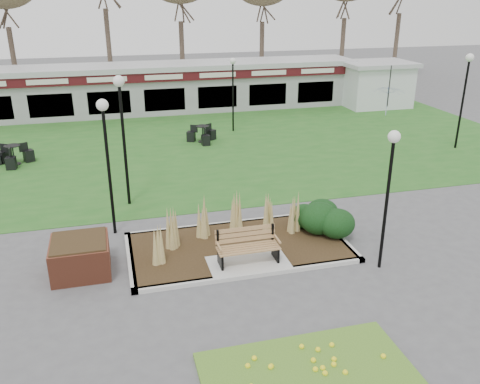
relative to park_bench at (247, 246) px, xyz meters
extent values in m
plane|color=#515154|center=(0.00, -0.25, -0.59)|extent=(100.00, 100.00, 0.00)
cube|color=#215E1D|center=(0.00, 11.75, -0.58)|extent=(34.00, 16.00, 0.02)
cube|color=#2E2112|center=(0.00, 0.95, -0.53)|extent=(6.22, 3.22, 0.12)
cube|color=#B7B7B2|center=(0.00, -0.66, -0.53)|extent=(6.40, 0.18, 0.12)
cube|color=#B7B7B2|center=(0.00, 2.56, -0.53)|extent=(6.40, 0.18, 0.12)
cube|color=#B7B7B2|center=(-3.11, 0.95, -0.53)|extent=(0.18, 3.40, 0.12)
cube|color=#B7B7B2|center=(3.11, 0.95, -0.53)|extent=(0.18, 3.40, 0.12)
cube|color=#B7B7B2|center=(0.00, -0.10, -0.52)|extent=(2.20, 1.20, 0.13)
cone|color=tan|center=(-1.90, 1.35, 0.11)|extent=(0.36, 0.36, 1.15)
cone|color=tan|center=(-0.90, 1.75, 0.11)|extent=(0.36, 0.36, 1.15)
cone|color=tan|center=(0.20, 1.95, 0.11)|extent=(0.36, 0.36, 1.15)
cone|color=tan|center=(1.10, 1.75, 0.11)|extent=(0.36, 0.36, 1.15)
cone|color=tan|center=(1.90, 1.35, 0.11)|extent=(0.36, 0.36, 1.15)
cone|color=tan|center=(-2.40, 0.55, 0.11)|extent=(0.36, 0.36, 1.15)
ellipsoid|color=black|center=(2.60, 1.15, 0.00)|extent=(1.21, 1.10, 0.99)
ellipsoid|color=black|center=(3.00, 0.75, -0.04)|extent=(1.10, 1.00, 0.90)
ellipsoid|color=black|center=(2.90, 1.65, -0.06)|extent=(1.06, 0.96, 0.86)
ellipsoid|color=black|center=(2.30, 1.65, -0.11)|extent=(0.92, 0.84, 0.76)
cube|color=olive|center=(0.00, -0.10, -0.03)|extent=(1.70, 0.57, 0.04)
cube|color=olive|center=(0.00, 0.21, 0.25)|extent=(1.70, 0.13, 0.44)
cube|color=black|center=(-0.78, -0.10, -0.25)|extent=(0.06, 0.55, 0.42)
cube|color=black|center=(0.78, -0.10, -0.25)|extent=(0.06, 0.55, 0.42)
cube|color=black|center=(-0.78, 0.20, 0.22)|extent=(0.06, 0.06, 0.50)
cube|color=black|center=(0.78, 0.20, 0.22)|extent=(0.06, 0.06, 0.50)
cube|color=olive|center=(-0.82, -0.12, 0.15)|extent=(0.05, 0.50, 0.04)
cube|color=olive|center=(0.82, -0.12, 0.15)|extent=(0.05, 0.50, 0.04)
cube|color=brown|center=(-4.40, 0.75, -0.14)|extent=(1.50, 1.50, 0.90)
cube|color=#2E2112|center=(-4.40, 0.75, 0.33)|extent=(1.40, 1.40, 0.06)
cube|color=gray|center=(0.00, 19.75, 0.71)|extent=(24.00, 3.00, 2.60)
cube|color=#450E13|center=(0.00, 18.20, 1.76)|extent=(24.00, 0.18, 0.55)
cube|color=silver|center=(0.00, 19.75, 2.16)|extent=(24.60, 3.40, 0.30)
cube|color=silver|center=(0.00, 18.09, 1.76)|extent=(22.00, 0.02, 0.28)
cube|color=black|center=(0.00, 18.30, 0.41)|extent=(22.00, 0.10, 1.30)
cube|color=silver|center=(13.50, 17.75, 0.71)|extent=(4.00, 3.00, 2.60)
cube|color=silver|center=(13.50, 17.75, 2.11)|extent=(4.40, 3.40, 0.25)
cylinder|color=#47382B|center=(-9.00, 27.75, 2.00)|extent=(0.36, 0.36, 5.17)
cylinder|color=#47382B|center=(-3.00, 27.75, 2.00)|extent=(0.36, 0.36, 5.17)
cylinder|color=#47382B|center=(3.00, 27.75, 2.00)|extent=(0.36, 0.36, 5.17)
cylinder|color=#47382B|center=(9.00, 27.75, 2.00)|extent=(0.36, 0.36, 5.17)
cylinder|color=#47382B|center=(15.00, 27.75, 2.00)|extent=(0.36, 0.36, 5.17)
cylinder|color=#47382B|center=(21.00, 27.75, 2.00)|extent=(0.36, 0.36, 5.17)
cylinder|color=black|center=(-3.47, 2.95, 1.35)|extent=(0.10, 0.10, 3.88)
sphere|color=white|center=(-3.47, 2.95, 3.44)|extent=(0.35, 0.35, 0.35)
cylinder|color=black|center=(3.46, -1.05, 1.18)|extent=(0.09, 0.09, 3.55)
sphere|color=white|center=(3.46, -1.05, 3.10)|extent=(0.32, 0.32, 0.32)
cylinder|color=black|center=(-2.90, 5.18, 1.49)|extent=(0.10, 0.10, 4.15)
sphere|color=white|center=(-2.90, 5.18, 3.73)|extent=(0.37, 0.37, 0.37)
cylinder|color=black|center=(3.08, 13.89, 1.18)|extent=(0.09, 0.09, 3.55)
sphere|color=white|center=(3.08, 13.89, 3.10)|extent=(0.32, 0.32, 0.32)
cylinder|color=black|center=(12.62, 8.14, 1.45)|extent=(0.10, 0.10, 4.07)
sphere|color=white|center=(12.62, 8.14, 3.64)|extent=(0.37, 0.37, 0.37)
cylinder|color=black|center=(-7.44, 10.86, -0.55)|extent=(0.50, 0.50, 0.03)
cylinder|color=black|center=(-7.44, 10.86, -0.15)|extent=(0.06, 0.06, 0.82)
cylinder|color=black|center=(-7.44, 10.86, 0.28)|extent=(0.68, 0.68, 0.03)
cube|color=black|center=(-6.88, 11.14, -0.31)|extent=(0.52, 0.52, 0.52)
cube|color=black|center=(-7.96, 11.20, -0.31)|extent=(0.54, 0.54, 0.52)
cube|color=black|center=(-7.48, 10.23, -0.31)|extent=(0.41, 0.41, 0.52)
cylinder|color=black|center=(1.10, 12.22, -0.55)|extent=(0.48, 0.48, 0.03)
cylinder|color=black|center=(1.10, 12.22, -0.17)|extent=(0.05, 0.05, 0.78)
cylinder|color=black|center=(1.10, 12.22, 0.24)|extent=(0.65, 0.65, 0.03)
cube|color=black|center=(1.60, 12.55, -0.32)|extent=(0.51, 0.51, 0.50)
cube|color=black|center=(0.57, 12.49, -0.32)|extent=(0.50, 0.50, 0.50)
cube|color=black|center=(1.14, 11.62, -0.32)|extent=(0.39, 0.39, 0.50)
cylinder|color=black|center=(11.50, 12.75, 0.51)|extent=(0.06, 0.06, 2.20)
imported|color=#2E43A2|center=(11.50, 12.75, 0.81)|extent=(2.13, 2.15, 1.61)
camera|label=1|loc=(-3.33, -11.82, 6.48)|focal=38.00mm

